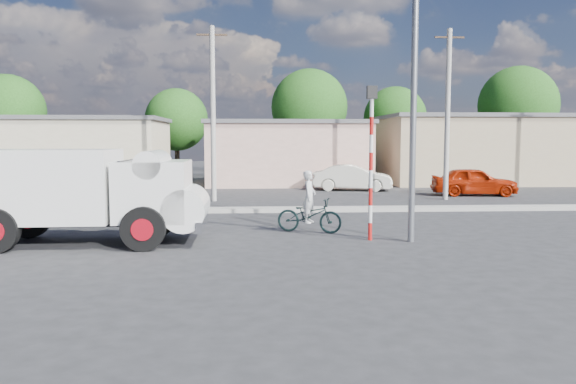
{
  "coord_description": "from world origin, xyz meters",
  "views": [
    {
      "loc": [
        -0.06,
        -14.17,
        2.88
      ],
      "look_at": [
        0.91,
        2.52,
        1.3
      ],
      "focal_mm": 35.0,
      "sensor_mm": 36.0,
      "label": 1
    }
  ],
  "objects": [
    {
      "name": "traffic_pole",
      "position": [
        3.2,
        1.5,
        2.59
      ],
      "size": [
        0.28,
        0.18,
        4.36
      ],
      "color": "red",
      "rests_on": "ground"
    },
    {
      "name": "car_cream",
      "position": [
        5.4,
        16.97,
        0.72
      ],
      "size": [
        4.62,
        2.43,
        1.45
      ],
      "primitive_type": "imported",
      "rotation": [
        0.0,
        0.0,
        1.36
      ],
      "color": "silver",
      "rests_on": "ground"
    },
    {
      "name": "streetlight",
      "position": [
        4.14,
        1.2,
        4.96
      ],
      "size": [
        2.34,
        0.22,
        9.0
      ],
      "color": "slate",
      "rests_on": "ground"
    },
    {
      "name": "bicycle",
      "position": [
        1.59,
        2.93,
        0.54
      ],
      "size": [
        2.16,
        1.38,
        1.07
      ],
      "primitive_type": "imported",
      "rotation": [
        0.0,
        0.0,
        1.22
      ],
      "color": "black",
      "rests_on": "ground"
    },
    {
      "name": "ground_plane",
      "position": [
        0.0,
        0.0,
        0.0
      ],
      "size": [
        120.0,
        120.0,
        0.0
      ],
      "primitive_type": "plane",
      "color": "#29282B",
      "rests_on": "ground"
    },
    {
      "name": "median",
      "position": [
        0.0,
        8.0,
        0.08
      ],
      "size": [
        40.0,
        0.8,
        0.16
      ],
      "primitive_type": "cube",
      "color": "#99968E",
      "rests_on": "ground"
    },
    {
      "name": "truck",
      "position": [
        -4.59,
        1.39,
        1.44
      ],
      "size": [
        6.33,
        2.64,
        2.6
      ],
      "rotation": [
        0.0,
        0.0,
        0.01
      ],
      "color": "black",
      "rests_on": "ground"
    },
    {
      "name": "utility_poles",
      "position": [
        3.25,
        12.0,
        4.07
      ],
      "size": [
        35.4,
        0.24,
        8.0
      ],
      "color": "#99968E",
      "rests_on": "ground"
    },
    {
      "name": "cyclist",
      "position": [
        1.59,
        2.93,
        0.81
      ],
      "size": [
        0.57,
        0.69,
        1.62
      ],
      "primitive_type": "imported",
      "rotation": [
        0.0,
        0.0,
        1.22
      ],
      "color": "silver",
      "rests_on": "ground"
    },
    {
      "name": "car_red",
      "position": [
        11.11,
        13.83,
        0.72
      ],
      "size": [
        4.44,
        2.26,
        1.45
      ],
      "primitive_type": "imported",
      "rotation": [
        0.0,
        0.0,
        1.44
      ],
      "color": "#9E1D05",
      "rests_on": "ground"
    },
    {
      "name": "tree_row",
      "position": [
        3.76,
        28.45,
        4.99
      ],
      "size": [
        43.62,
        7.43,
        8.42
      ],
      "color": "#38281E",
      "rests_on": "ground"
    },
    {
      "name": "building_row",
      "position": [
        1.1,
        22.0,
        2.13
      ],
      "size": [
        37.8,
        7.3,
        4.44
      ],
      "color": "beige",
      "rests_on": "ground"
    }
  ]
}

